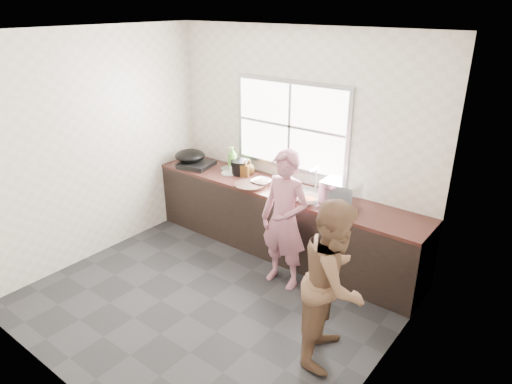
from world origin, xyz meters
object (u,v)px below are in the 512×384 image
Objects in this scene: bowl_held at (294,197)px; plate_food at (229,173)px; woman at (285,224)px; cutting_board at (249,185)px; bottle_green at (233,159)px; pot_lid_left at (205,165)px; person_side at (334,282)px; bottle_brown_short at (249,168)px; glass_jar at (232,170)px; black_pot at (240,167)px; bowl_crabs at (309,200)px; burner at (196,164)px; bottle_brown_tall at (245,168)px; pot_lid_right at (230,169)px; dish_rack at (340,195)px; wok at (190,156)px; bowl_mince at (261,182)px.

bowl_held is 1.06× the size of plate_food.
cutting_board is (-0.76, 0.35, 0.15)m from woman.
pot_lid_left is (-0.43, -0.08, -0.16)m from bottle_green.
person_side is at bearing -30.20° from bottle_green.
bottle_brown_short reaches higher than glass_jar.
black_pot is at bearing 44.69° from person_side.
bottle_green is (-0.53, 0.30, 0.15)m from cutting_board.
person_side is (0.96, -0.66, 0.02)m from woman.
burner is (-1.84, 0.09, -0.00)m from bowl_crabs.
pot_lid_right is (-0.34, 0.08, -0.10)m from bottle_brown_tall.
cutting_board is at bearing 155.49° from woman.
cutting_board is at bearing -24.04° from glass_jar.
plate_food is 0.51× the size of dish_rack.
glass_jar reaches higher than plate_food.
wok reaches higher than black_pot.
glass_jar is at bearing -143.74° from bottle_brown_short.
dish_rack is (1.41, -0.18, 0.06)m from bottle_brown_short.
bottle_brown_short is (-0.01, 0.09, -0.01)m from bottle_brown_tall.
person_side is at bearing -22.36° from burner.
burner is at bearing -178.44° from bowl_mince.
bowl_crabs is at bearing -2.79° from burner.
wok reaches higher than bottle_brown_short.
bowl_mince is at bearing 171.01° from bowl_crabs.
person_side is 7.52× the size of bowl_crabs.
dish_rack reaches higher than pot_lid_left.
person_side is 2.36m from bottle_brown_tall.
bowl_crabs is 0.94× the size of bottle_brown_tall.
cutting_board is 1.84× the size of plate_food.
bowl_held is 0.53m from dish_rack.
wok is at bearing -148.85° from pot_lid_left.
bowl_mince is 0.56m from plate_food.
woman is 1.82m from pot_lid_left.
pot_lid_right is (-0.60, 0.33, -0.01)m from cutting_board.
black_pot is at bearing 6.23° from pot_lid_left.
woman is 13.25× the size of glass_jar.
bottle_green reaches higher than cutting_board.
woman is 3.90× the size of cutting_board.
woman is 7.18× the size of plate_food.
person_side is 4.03× the size of cutting_board.
pot_lid_right is (-0.23, 0.04, -0.08)m from black_pot.
bottle_brown_short is 0.83× the size of pot_lid_left.
dish_rack is (1.64, -0.04, 0.14)m from plate_food.
bowl_crabs reaches higher than bowl_mince.
bowl_held reaches higher than plate_food.
bottle_brown_tall reaches higher than black_pot.
bottle_brown_short is (0.10, 0.05, 0.00)m from black_pot.
plate_food is 0.17m from pot_lid_right.
bowl_held is at bearing -3.94° from wok.
bowl_mince is 0.52m from glass_jar.
person_side is 3.08m from wok.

